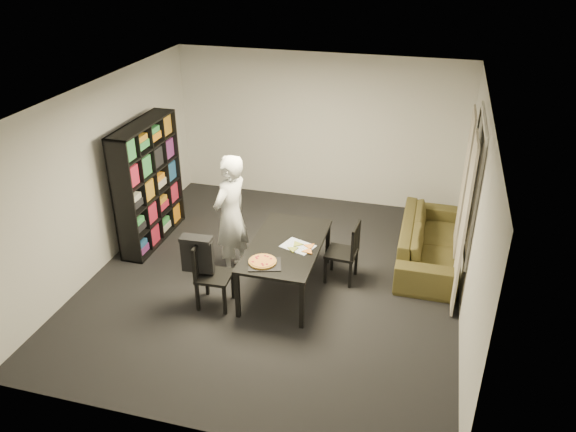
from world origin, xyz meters
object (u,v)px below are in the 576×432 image
(person, at_px, (231,216))
(sofa, at_px, (429,241))
(chair_left, at_px, (208,270))
(dining_table, at_px, (286,248))
(chair_right, at_px, (348,249))
(baking_tray, at_px, (265,264))
(bookshelf, at_px, (148,184))
(pepperoni_pizza, at_px, (262,261))

(person, xyz_separation_m, sofa, (2.68, 1.02, -0.57))
(chair_left, distance_m, person, 0.90)
(dining_table, xyz_separation_m, chair_right, (0.76, 0.40, -0.13))
(baking_tray, height_order, sofa, baking_tray)
(bookshelf, distance_m, chair_left, 2.07)
(chair_right, distance_m, person, 1.66)
(chair_right, relative_size, sofa, 0.41)
(chair_left, xyz_separation_m, person, (0.02, 0.83, 0.36))
(dining_table, height_order, sofa, dining_table)
(dining_table, distance_m, baking_tray, 0.58)
(bookshelf, bearing_deg, baking_tray, -30.48)
(chair_left, height_order, sofa, chair_left)
(bookshelf, xyz_separation_m, person, (1.52, -0.54, -0.07))
(dining_table, bearing_deg, bookshelf, 162.23)
(baking_tray, bearing_deg, chair_right, 47.63)
(chair_left, relative_size, person, 0.51)
(sofa, bearing_deg, baking_tray, 132.77)
(baking_tray, bearing_deg, sofa, 42.77)
(pepperoni_pizza, bearing_deg, dining_table, 74.02)
(pepperoni_pizza, distance_m, sofa, 2.70)
(dining_table, bearing_deg, chair_right, 27.73)
(chair_left, height_order, chair_right, chair_left)
(pepperoni_pizza, bearing_deg, baking_tray, -34.55)
(baking_tray, relative_size, sofa, 0.19)
(dining_table, bearing_deg, baking_tray, -101.73)
(pepperoni_pizza, bearing_deg, chair_right, 45.68)
(bookshelf, height_order, pepperoni_pizza, bookshelf)
(baking_tray, distance_m, pepperoni_pizza, 0.05)
(chair_right, bearing_deg, sofa, 132.25)
(chair_right, distance_m, baking_tray, 1.32)
(bookshelf, bearing_deg, person, -19.69)
(bookshelf, distance_m, chair_right, 3.18)
(bookshelf, distance_m, sofa, 4.27)
(dining_table, xyz_separation_m, pepperoni_pizza, (-0.15, -0.54, 0.09))
(chair_left, distance_m, pepperoni_pizza, 0.74)
(baking_tray, bearing_deg, dining_table, 78.27)
(chair_right, height_order, person, person)
(baking_tray, xyz_separation_m, sofa, (1.95, 1.80, -0.38))
(dining_table, bearing_deg, person, 165.77)
(baking_tray, bearing_deg, person, 133.08)
(chair_left, height_order, pepperoni_pizza, chair_left)
(bookshelf, bearing_deg, chair_left, -42.48)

